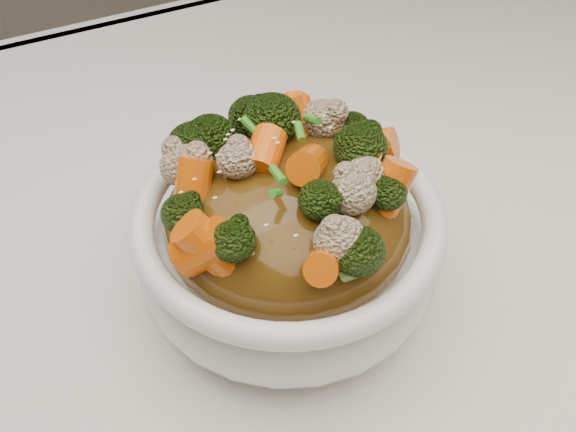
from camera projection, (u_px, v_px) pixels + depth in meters
name	position (u px, v px, depth m)	size (l,w,h in m)	color
tablecloth	(264.00, 301.00, 0.49)	(1.20, 0.80, 0.04)	white
bowl	(288.00, 247.00, 0.44)	(0.20, 0.20, 0.08)	white
sauce_base	(288.00, 219.00, 0.43)	(0.16, 0.16, 0.09)	#4F310D
carrots	(288.00, 150.00, 0.38)	(0.16, 0.16, 0.05)	#E65C07
broccoli	(288.00, 151.00, 0.39)	(0.16, 0.16, 0.04)	black
cauliflower	(288.00, 154.00, 0.39)	(0.16, 0.16, 0.03)	#C9AF89
scallions	(288.00, 149.00, 0.38)	(0.12, 0.12, 0.02)	#30871F
sesame_seeds	(288.00, 149.00, 0.38)	(0.14, 0.14, 0.01)	beige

